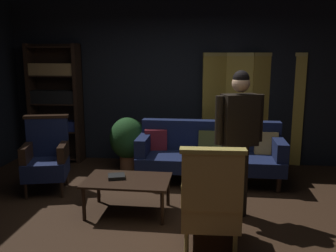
{
  "coord_description": "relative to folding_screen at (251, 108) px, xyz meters",
  "views": [
    {
      "loc": [
        0.56,
        -3.82,
        1.87
      ],
      "look_at": [
        0.0,
        0.8,
        0.95
      ],
      "focal_mm": 38.73,
      "sensor_mm": 36.0,
      "label": 1
    }
  ],
  "objects": [
    {
      "name": "armchair_gilt_accent",
      "position": [
        -0.65,
        -2.83,
        -0.5
      ],
      "size": [
        0.61,
        0.6,
        1.04
      ],
      "color": "tan",
      "rests_on": "ground_plane"
    },
    {
      "name": "back_wall",
      "position": [
        -1.23,
        0.09,
        0.41
      ],
      "size": [
        7.2,
        0.1,
        2.8
      ],
      "primitive_type": "cube",
      "color": "black",
      "rests_on": "ground_plane"
    },
    {
      "name": "ground_plane",
      "position": [
        -1.23,
        -2.36,
        -0.99
      ],
      "size": [
        10.0,
        10.0,
        0.0
      ],
      "primitive_type": "plane",
      "color": "black"
    },
    {
      "name": "velvet_couch",
      "position": [
        -0.68,
        -0.9,
        -0.53
      ],
      "size": [
        2.12,
        0.78,
        0.88
      ],
      "color": "black",
      "rests_on": "ground_plane"
    },
    {
      "name": "standing_figure",
      "position": [
        -0.35,
        -2.12,
        0.04
      ],
      "size": [
        0.55,
        0.35,
        1.7
      ],
      "color": "black",
      "rests_on": "ground_plane"
    },
    {
      "name": "potted_plant",
      "position": [
        -2.0,
        -0.59,
        -0.48
      ],
      "size": [
        0.59,
        0.59,
        0.88
      ],
      "color": "brown",
      "rests_on": "ground_plane"
    },
    {
      "name": "armchair_wing_left",
      "position": [
        -2.91,
        -1.6,
        -0.5
      ],
      "size": [
        0.7,
        0.7,
        1.04
      ],
      "color": "black",
      "rests_on": "ground_plane"
    },
    {
      "name": "book_black_cloth",
      "position": [
        -1.78,
        -2.15,
        -0.55
      ],
      "size": [
        0.24,
        0.23,
        0.04
      ],
      "primitive_type": "cube",
      "rotation": [
        0.0,
        0.0,
        0.3
      ],
      "color": "black",
      "rests_on": "coffee_table"
    },
    {
      "name": "bookshelf",
      "position": [
        -3.38,
        -0.16,
        0.1
      ],
      "size": [
        0.9,
        0.32,
        2.05
      ],
      "color": "black",
      "rests_on": "ground_plane"
    },
    {
      "name": "coffee_table",
      "position": [
        -1.64,
        -2.18,
        -0.61
      ],
      "size": [
        1.0,
        0.64,
        0.42
      ],
      "color": "black",
      "rests_on": "ground_plane"
    },
    {
      "name": "folding_screen",
      "position": [
        0.0,
        0.0,
        0.0
      ],
      "size": [
        1.69,
        0.36,
        1.9
      ],
      "color": "#B29338",
      "rests_on": "ground_plane"
    }
  ]
}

